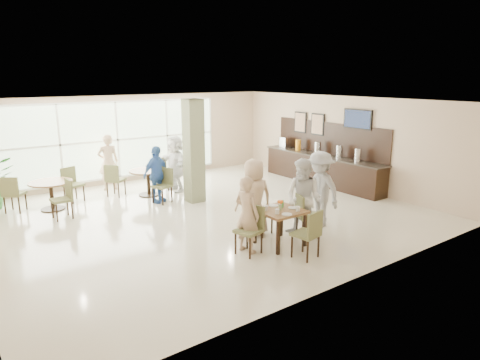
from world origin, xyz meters
TOP-DOWN VIEW (x-y plane):
  - ground at (0.00, 0.00)m, footprint 10.00×10.00m
  - room_shell at (0.00, 0.00)m, footprint 10.00×10.00m
  - window_bank at (-0.50, 4.46)m, footprint 7.00×0.04m
  - column at (0.40, 1.20)m, footprint 0.45×0.45m
  - main_table at (0.20, -2.58)m, footprint 0.86×0.86m
  - round_table_left at (-2.99, 2.71)m, footprint 1.08×1.08m
  - round_table_right at (-0.38, 2.51)m, footprint 1.08×1.08m
  - chairs_main_table at (0.20, -2.60)m, footprint 2.14×2.02m
  - chairs_table_left at (-3.03, 2.66)m, footprint 2.07×1.84m
  - chairs_table_right at (-0.40, 2.47)m, footprint 2.16×2.02m
  - tabletop_clutter at (0.21, -2.62)m, footprint 0.69×0.80m
  - buffet_counter at (4.70, 0.51)m, footprint 0.64×4.70m
  - wall_tv at (4.94, -0.60)m, footprint 0.06×1.00m
  - framed_art_a at (4.95, 1.00)m, footprint 0.05×0.55m
  - framed_art_b at (4.95, 1.80)m, footprint 0.05×0.55m
  - teen_left at (-0.56, -2.46)m, footprint 0.50×0.63m
  - teen_far at (0.15, -1.78)m, footprint 0.91×0.66m
  - teen_right at (0.91, -2.52)m, footprint 0.84×0.97m
  - teen_standing at (1.70, -2.23)m, footprint 0.68×1.14m
  - adult_a at (-0.49, 1.71)m, footprint 1.04×0.80m
  - adult_b at (0.50, 2.50)m, footprint 0.75×1.58m
  - adult_standing at (-1.08, 3.78)m, footprint 0.69×0.52m

SIDE VIEW (x-z plane):
  - ground at x=0.00m, z-range 0.00..0.00m
  - chairs_main_table at x=0.20m, z-range 0.00..0.95m
  - chairs_table_left at x=-3.03m, z-range 0.00..0.95m
  - chairs_table_right at x=-0.40m, z-range 0.00..0.95m
  - buffet_counter at x=4.70m, z-range -0.42..1.53m
  - round_table_right at x=-0.38m, z-range 0.19..0.94m
  - round_table_left at x=-2.99m, z-range 0.19..0.94m
  - main_table at x=0.20m, z-range 0.27..1.02m
  - teen_left at x=-0.56m, z-range 0.00..1.54m
  - adult_a at x=-0.49m, z-range 0.00..1.56m
  - tabletop_clutter at x=0.21m, z-range 0.71..0.91m
  - adult_b at x=0.50m, z-range 0.00..1.67m
  - teen_far at x=0.15m, z-range 0.00..1.68m
  - teen_right at x=0.91m, z-range 0.00..1.70m
  - adult_standing at x=-1.08m, z-range 0.00..1.71m
  - teen_standing at x=1.70m, z-range 0.00..1.75m
  - window_bank at x=-0.50m, z-range -2.10..4.90m
  - column at x=0.40m, z-range 0.00..2.80m
  - room_shell at x=0.00m, z-range -3.30..6.70m
  - framed_art_a at x=4.95m, z-range 1.50..2.20m
  - framed_art_b at x=4.95m, z-range 1.50..2.20m
  - wall_tv at x=4.94m, z-range 1.86..2.44m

